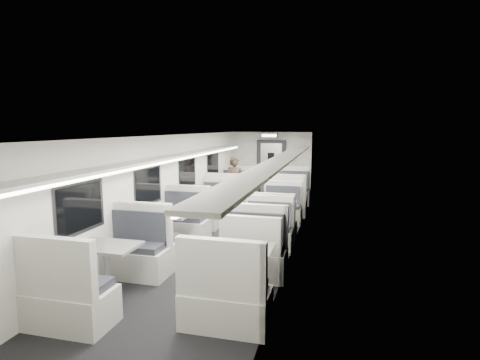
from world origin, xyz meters
The scene contains 19 objects.
room centered at (0.00, 0.00, 1.20)m, with size 3.24×12.24×2.64m.
booth_left_a centered at (-1.00, 3.64, 0.40)m, with size 1.11×2.25×1.21m.
booth_left_b centered at (-1.00, 1.49, 0.36)m, with size 1.00×2.02×1.08m.
booth_left_c centered at (-1.00, -1.17, 0.42)m, with size 1.15×2.33×1.24m.
booth_left_d centered at (-1.00, -3.33, 0.42)m, with size 1.16×2.36×1.26m.
booth_right_a centered at (1.00, 3.54, 0.42)m, with size 1.15×2.34×1.25m.
booth_right_b centered at (1.00, 0.95, 0.38)m, with size 1.04×2.12×1.13m.
booth_right_c centered at (1.00, -1.28, 0.38)m, with size 1.04×2.12×1.13m.
booth_right_d centered at (1.00, -2.85, 0.41)m, with size 1.14×2.32×1.24m.
passenger centered at (-0.72, 3.26, 0.83)m, with size 0.61×0.40×1.66m, color black.
window_a centered at (-1.49, 3.40, 1.35)m, with size 0.02×1.18×0.84m, color black.
window_b centered at (-1.49, 1.20, 1.35)m, with size 0.02×1.18×0.84m, color black.
window_c centered at (-1.49, -1.00, 1.35)m, with size 0.02×1.18×0.84m, color black.
window_d centered at (-1.49, -3.20, 1.35)m, with size 0.02×1.18×0.84m, color black.
luggage_rack_left centered at (-1.24, -0.30, 1.92)m, with size 0.46×10.40×0.09m.
luggage_rack_right centered at (1.24, -0.30, 1.92)m, with size 0.46×10.40×0.09m.
vestibule_door centered at (0.00, 5.93, 1.04)m, with size 1.10×0.13×2.10m.
exit_sign centered at (0.00, 5.44, 2.28)m, with size 0.62×0.12×0.16m.
wall_notice centered at (0.75, 5.92, 1.50)m, with size 0.32×0.02×0.40m, color silver.
Camera 1 is at (2.29, -8.11, 2.58)m, focal length 28.00 mm.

